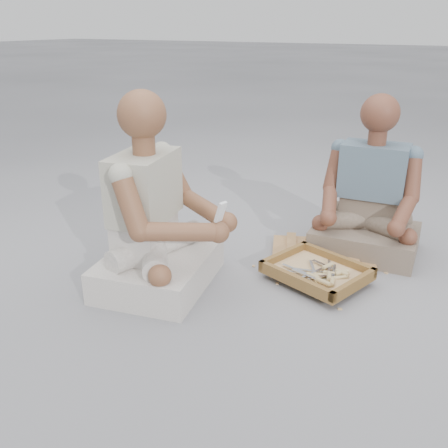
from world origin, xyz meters
The scene contains 27 objects.
ground centered at (0.00, 0.00, 0.00)m, with size 60.00×60.00×0.00m, color gray.
carved_panel centered at (0.27, 0.61, 0.02)m, with size 0.54×0.36×0.04m, color olive.
tool_tray centered at (0.34, 0.31, 0.06)m, with size 0.55×0.49×0.06m.
chisel_0 centered at (0.39, 0.31, 0.06)m, with size 0.22×0.06×0.02m.
chisel_1 centered at (0.35, 0.27, 0.06)m, with size 0.22×0.07×0.02m.
chisel_2 centered at (0.45, 0.32, 0.07)m, with size 0.16×0.18×0.02m.
chisel_3 centered at (0.40, 0.20, 0.07)m, with size 0.22×0.08×0.02m.
chisel_4 centered at (0.44, 0.34, 0.07)m, with size 0.21×0.10×0.02m.
chisel_5 centered at (0.45, 0.29, 0.06)m, with size 0.19×0.15×0.02m.
chisel_6 centered at (0.37, 0.35, 0.07)m, with size 0.10×0.21×0.02m.
chisel_7 centered at (0.33, 0.24, 0.07)m, with size 0.22×0.08×0.02m.
chisel_8 centered at (0.44, 0.25, 0.07)m, with size 0.07×0.22×0.02m.
chisel_9 centered at (0.36, 0.25, 0.07)m, with size 0.12×0.20×0.02m.
chisel_10 centered at (0.41, 0.29, 0.07)m, with size 0.08×0.22×0.02m.
wood_chip_0 centered at (0.34, 0.35, 0.00)m, with size 0.02×0.01×0.00m, color tan.
wood_chip_1 centered at (0.57, 0.65, 0.00)m, with size 0.02×0.01×0.00m, color tan.
wood_chip_2 centered at (-0.01, 0.32, 0.00)m, with size 0.02×0.01×0.00m, color tan.
wood_chip_3 centered at (0.52, 0.12, 0.00)m, with size 0.02×0.01×0.00m, color tan.
wood_chip_4 centered at (0.24, 0.43, 0.00)m, with size 0.02×0.01×0.00m, color tan.
wood_chip_5 centered at (0.37, 0.37, 0.00)m, with size 0.02×0.01×0.00m, color tan.
wood_chip_6 centered at (0.25, 0.56, 0.00)m, with size 0.02×0.01×0.00m, color tan.
wood_chip_7 centered at (0.36, 0.48, 0.00)m, with size 0.02×0.01×0.00m, color tan.
wood_chip_8 centered at (0.18, 0.20, 0.00)m, with size 0.02×0.01×0.00m, color tan.
wood_chip_9 centered at (0.63, 0.58, 0.00)m, with size 0.02×0.01×0.00m, color tan.
craftsman centered at (-0.34, -0.07, 0.32)m, with size 0.68×0.68×0.94m.
companion centered at (0.46, 0.81, 0.29)m, with size 0.59×0.49×0.87m.
mobile_phone centered at (0.01, -0.07, 0.44)m, with size 0.06×0.05×0.10m.
Camera 1 is at (1.00, -1.84, 1.21)m, focal length 40.00 mm.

